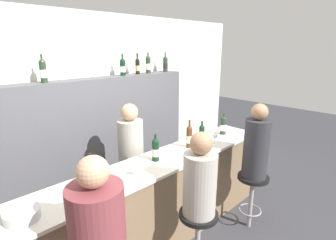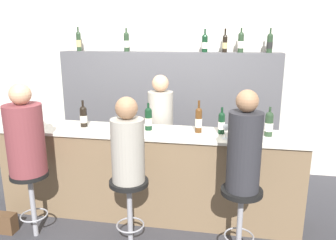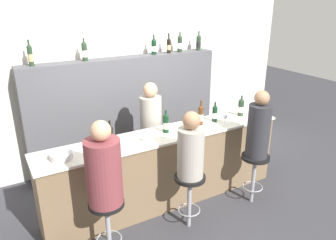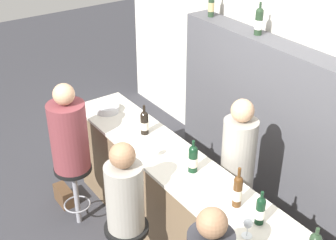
{
  "view_description": "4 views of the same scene",
  "coord_description": "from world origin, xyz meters",
  "px_view_note": "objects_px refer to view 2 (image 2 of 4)",
  "views": [
    {
      "loc": [
        -1.67,
        -1.62,
        2.15
      ],
      "look_at": [
        0.15,
        0.25,
        1.41
      ],
      "focal_mm": 28.0,
      "sensor_mm": 36.0,
      "label": 1
    },
    {
      "loc": [
        0.8,
        -2.98,
        1.97
      ],
      "look_at": [
        0.24,
        0.22,
        1.12
      ],
      "focal_mm": 35.0,
      "sensor_mm": 36.0,
      "label": 2
    },
    {
      "loc": [
        -1.86,
        -3.03,
        2.6
      ],
      "look_at": [
        -0.02,
        0.18,
        1.19
      ],
      "focal_mm": 35.0,
      "sensor_mm": 36.0,
      "label": 3
    },
    {
      "loc": [
        2.47,
        -1.69,
        3.26
      ],
      "look_at": [
        -0.21,
        0.19,
        1.4
      ],
      "focal_mm": 50.0,
      "sensor_mm": 36.0,
      "label": 4
    }
  ],
  "objects_px": {
    "bar_stool_right": "(241,205)",
    "wine_bottle_backbar_1": "(126,42)",
    "wine_bottle_backbar_0": "(79,41)",
    "wine_bottle_backbar_3": "(225,43)",
    "metal_bowl": "(32,123)",
    "guest_seated_right": "(244,147)",
    "wine_bottle_counter_2": "(199,120)",
    "guest_seated_left": "(25,136)",
    "wine_bottle_counter_4": "(269,124)",
    "guest_seated_middle": "(128,145)",
    "wine_bottle_counter_0": "(83,116)",
    "bartender": "(161,141)",
    "wine_bottle_counter_1": "(148,119)",
    "handbag": "(3,223)",
    "wine_bottle_backbar_5": "(270,43)",
    "wine_bottle_backbar_4": "(241,42)",
    "wine_glass_0": "(113,124)",
    "bar_stool_left": "(31,187)",
    "bar_stool_middle": "(129,196)",
    "wine_bottle_counter_3": "(222,123)",
    "wine_bottle_backbar_2": "(205,43)",
    "wine_glass_1": "(226,128)"
  },
  "relations": [
    {
      "from": "wine_glass_0",
      "to": "wine_bottle_counter_0",
      "type": "bearing_deg",
      "value": 157.54
    },
    {
      "from": "wine_bottle_backbar_0",
      "to": "wine_bottle_backbar_5",
      "type": "xyz_separation_m",
      "value": [
        2.63,
        0.0,
        -0.01
      ]
    },
    {
      "from": "wine_bottle_backbar_4",
      "to": "wine_glass_0",
      "type": "relative_size",
      "value": 2.46
    },
    {
      "from": "wine_bottle_counter_1",
      "to": "wine_bottle_counter_0",
      "type": "bearing_deg",
      "value": -180.0
    },
    {
      "from": "wine_glass_0",
      "to": "handbag",
      "type": "xyz_separation_m",
      "value": [
        -1.06,
        -0.47,
        -0.98
      ]
    },
    {
      "from": "wine_bottle_counter_2",
      "to": "wine_bottle_counter_3",
      "type": "xyz_separation_m",
      "value": [
        0.23,
        0.0,
        -0.02
      ]
    },
    {
      "from": "wine_bottle_backbar_3",
      "to": "bar_stool_middle",
      "type": "bearing_deg",
      "value": -113.16
    },
    {
      "from": "wine_bottle_backbar_0",
      "to": "bar_stool_middle",
      "type": "bearing_deg",
      "value": -55.82
    },
    {
      "from": "wine_bottle_backbar_3",
      "to": "bartender",
      "type": "xyz_separation_m",
      "value": [
        -0.72,
        -0.75,
        -1.16
      ]
    },
    {
      "from": "bar_stool_left",
      "to": "bartender",
      "type": "relative_size",
      "value": 0.45
    },
    {
      "from": "wine_bottle_counter_4",
      "to": "metal_bowl",
      "type": "xyz_separation_m",
      "value": [
        -2.55,
        -0.08,
        -0.09
      ]
    },
    {
      "from": "wine_bottle_counter_1",
      "to": "handbag",
      "type": "relative_size",
      "value": 1.12
    },
    {
      "from": "wine_glass_1",
      "to": "bartender",
      "type": "distance_m",
      "value": 1.08
    },
    {
      "from": "wine_bottle_counter_1",
      "to": "guest_seated_left",
      "type": "bearing_deg",
      "value": -148.87
    },
    {
      "from": "bar_stool_middle",
      "to": "wine_bottle_backbar_4",
      "type": "bearing_deg",
      "value": 61.69
    },
    {
      "from": "wine_bottle_backbar_0",
      "to": "wine_bottle_backbar_3",
      "type": "xyz_separation_m",
      "value": [
        2.06,
        -0.0,
        -0.02
      ]
    },
    {
      "from": "metal_bowl",
      "to": "handbag",
      "type": "height_order",
      "value": "metal_bowl"
    },
    {
      "from": "wine_bottle_counter_3",
      "to": "bar_stool_right",
      "type": "bearing_deg",
      "value": -72.24
    },
    {
      "from": "wine_glass_0",
      "to": "bar_stool_right",
      "type": "distance_m",
      "value": 1.49
    },
    {
      "from": "metal_bowl",
      "to": "bar_stool_left",
      "type": "height_order",
      "value": "metal_bowl"
    },
    {
      "from": "guest_seated_left",
      "to": "bar_stool_middle",
      "type": "relative_size",
      "value": 1.26
    },
    {
      "from": "wine_bottle_counter_1",
      "to": "wine_glass_1",
      "type": "relative_size",
      "value": 2.0
    },
    {
      "from": "bar_stool_right",
      "to": "guest_seated_middle",
      "type": "bearing_deg",
      "value": -180.0
    },
    {
      "from": "wine_bottle_counter_4",
      "to": "bar_stool_right",
      "type": "bearing_deg",
      "value": -112.97
    },
    {
      "from": "wine_bottle_counter_2",
      "to": "wine_bottle_counter_4",
      "type": "height_order",
      "value": "wine_bottle_counter_2"
    },
    {
      "from": "wine_bottle_counter_4",
      "to": "wine_bottle_backbar_2",
      "type": "height_order",
      "value": "wine_bottle_backbar_2"
    },
    {
      "from": "wine_bottle_counter_2",
      "to": "guest_seated_left",
      "type": "bearing_deg",
      "value": -158.23
    },
    {
      "from": "wine_bottle_backbar_0",
      "to": "wine_bottle_counter_0",
      "type": "bearing_deg",
      "value": -65.14
    },
    {
      "from": "bar_stool_right",
      "to": "wine_bottle_backbar_1",
      "type": "bearing_deg",
      "value": 130.02
    },
    {
      "from": "metal_bowl",
      "to": "guest_seated_right",
      "type": "distance_m",
      "value": 2.35
    },
    {
      "from": "wine_bottle_backbar_3",
      "to": "handbag",
      "type": "xyz_separation_m",
      "value": [
        -2.15,
        -1.86,
        -1.76
      ]
    },
    {
      "from": "wine_bottle_backbar_3",
      "to": "bar_stool_right",
      "type": "distance_m",
      "value": 2.3
    },
    {
      "from": "guest_seated_middle",
      "to": "handbag",
      "type": "height_order",
      "value": "guest_seated_middle"
    },
    {
      "from": "wine_bottle_counter_2",
      "to": "metal_bowl",
      "type": "height_order",
      "value": "wine_bottle_counter_2"
    },
    {
      "from": "metal_bowl",
      "to": "guest_seated_right",
      "type": "height_order",
      "value": "guest_seated_right"
    },
    {
      "from": "wine_bottle_counter_2",
      "to": "guest_seated_middle",
      "type": "xyz_separation_m",
      "value": [
        -0.57,
        -0.63,
        -0.1
      ]
    },
    {
      "from": "bar_stool_right",
      "to": "bartender",
      "type": "distance_m",
      "value": 1.46
    },
    {
      "from": "guest_seated_right",
      "to": "bar_stool_middle",
      "type": "bearing_deg",
      "value": 180.0
    },
    {
      "from": "wine_bottle_backbar_5",
      "to": "metal_bowl",
      "type": "relative_size",
      "value": 1.3
    },
    {
      "from": "wine_glass_0",
      "to": "wine_bottle_counter_1",
      "type": "bearing_deg",
      "value": 25.15
    },
    {
      "from": "wine_bottle_backbar_3",
      "to": "wine_glass_1",
      "type": "bearing_deg",
      "value": -87.62
    },
    {
      "from": "guest_seated_left",
      "to": "bar_stool_right",
      "type": "distance_m",
      "value": 2.07
    },
    {
      "from": "wine_bottle_counter_0",
      "to": "wine_bottle_backbar_5",
      "type": "bearing_deg",
      "value": 30.93
    },
    {
      "from": "wine_bottle_backbar_1",
      "to": "wine_glass_0",
      "type": "bearing_deg",
      "value": -79.74
    },
    {
      "from": "wine_bottle_counter_0",
      "to": "wine_bottle_backbar_5",
      "type": "xyz_separation_m",
      "value": [
        2.06,
        1.23,
        0.76
      ]
    },
    {
      "from": "bar_stool_left",
      "to": "bartender",
      "type": "height_order",
      "value": "bartender"
    },
    {
      "from": "wine_bottle_counter_0",
      "to": "bartender",
      "type": "xyz_separation_m",
      "value": [
        0.77,
        0.48,
        -0.4
      ]
    },
    {
      "from": "wine_bottle_counter_1",
      "to": "wine_glass_0",
      "type": "xyz_separation_m",
      "value": [
        -0.34,
        -0.16,
        -0.03
      ]
    },
    {
      "from": "guest_seated_right",
      "to": "bartender",
      "type": "height_order",
      "value": "guest_seated_right"
    },
    {
      "from": "wine_bottle_backbar_1",
      "to": "guest_seated_middle",
      "type": "distance_m",
      "value": 2.12
    }
  ]
}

